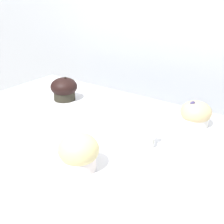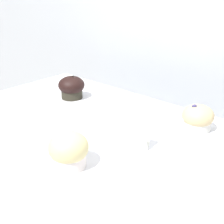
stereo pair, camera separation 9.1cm
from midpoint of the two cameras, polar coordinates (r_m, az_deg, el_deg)
name	(u,v)px [view 1 (the left image)]	position (r m, az deg, el deg)	size (l,w,h in m)	color
wall_back	(179,85)	(1.39, 10.38, 4.80)	(3.20, 0.10, 1.80)	#B2B7BC
muffin_front_center	(64,89)	(1.14, -11.05, 4.16)	(0.10, 0.10, 0.09)	#2B281E
muffin_back_left	(196,114)	(0.94, 12.40, -0.43)	(0.09, 0.09, 0.08)	silver
muffin_back_right	(79,152)	(0.72, -9.77, -7.39)	(0.09, 0.09, 0.09)	white
serving_plate	(135,116)	(0.98, 1.59, -0.86)	(0.19, 0.19, 0.01)	white
price_card	(145,135)	(0.81, 2.81, -4.37)	(0.06, 0.05, 0.06)	white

